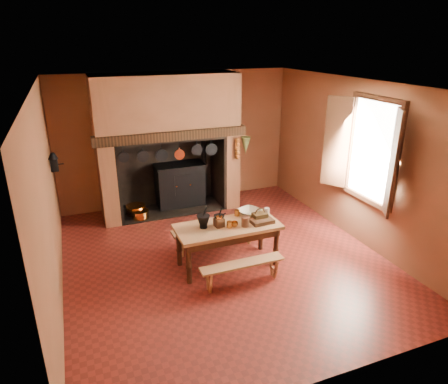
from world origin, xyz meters
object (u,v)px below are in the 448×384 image
work_table (228,232)px  coffee_grinder (219,222)px  mixing_bowl (249,212)px  wicker_basket (260,216)px  iron_range (180,184)px  bench_front (242,268)px

work_table → coffee_grinder: size_ratio=7.75×
mixing_bowl → wicker_basket: wicker_basket is taller
mixing_bowl → work_table: bearing=-153.5°
iron_range → wicker_basket: size_ratio=6.91×
wicker_basket → mixing_bowl: bearing=100.0°
coffee_grinder → mixing_bowl: coffee_grinder is taller
iron_range → bench_front: (0.03, -3.24, -0.21)m
coffee_grinder → wicker_basket: bearing=-11.1°
iron_range → mixing_bowl: 2.49m
bench_front → coffee_grinder: (-0.14, 0.59, 0.51)m
iron_range → mixing_bowl: bearing=-78.0°
iron_range → coffee_grinder: (-0.11, -2.65, 0.30)m
iron_range → coffee_grinder: size_ratio=7.64×
iron_range → wicker_basket: bearing=-77.9°
bench_front → wicker_basket: size_ratio=5.53×
work_table → bench_front: (-0.00, -0.58, -0.32)m
bench_front → wicker_basket: wicker_basket is taller
bench_front → wicker_basket: bearing=46.0°
work_table → iron_range: bearing=90.7°
coffee_grinder → work_table: bearing=-12.2°
coffee_grinder → wicker_basket: (0.68, -0.03, -0.01)m
iron_range → bench_front: 3.25m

